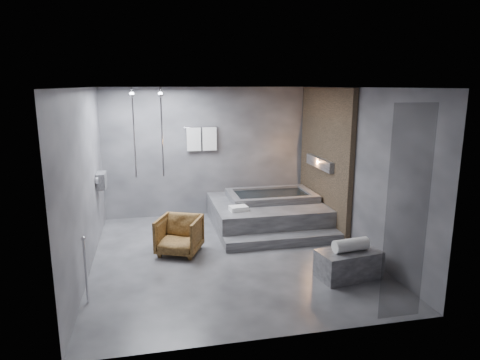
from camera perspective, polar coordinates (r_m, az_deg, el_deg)
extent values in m
plane|color=#303033|center=(7.40, -1.36, -10.00)|extent=(5.00, 5.00, 0.00)
cube|color=#515153|center=(6.83, -1.49, 12.23)|extent=(4.50, 5.00, 0.04)
cube|color=#3B3B40|center=(9.41, -4.25, 3.73)|extent=(4.50, 0.04, 2.80)
cube|color=#3B3B40|center=(4.63, 4.36, -5.57)|extent=(4.50, 0.04, 2.80)
cube|color=#3B3B40|center=(6.94, -20.00, -0.17)|extent=(0.04, 5.00, 2.80)
cube|color=#3B3B40|center=(7.71, 15.24, 1.37)|extent=(0.04, 5.00, 2.80)
cube|color=#836A4C|center=(8.80, 11.20, 2.91)|extent=(0.10, 2.40, 2.78)
cube|color=#FF9938|center=(8.79, 10.69, 2.25)|extent=(0.14, 1.20, 0.20)
cube|color=gray|center=(8.35, -17.99, -0.08)|extent=(0.16, 0.42, 0.30)
imported|color=beige|center=(8.26, -17.96, -0.53)|extent=(0.08, 0.08, 0.21)
imported|color=beige|center=(8.46, -17.82, -0.42)|extent=(0.07, 0.07, 0.15)
cylinder|color=silver|center=(8.82, -10.38, 6.25)|extent=(0.04, 0.04, 1.80)
cylinder|color=silver|center=(8.82, -13.97, 6.08)|extent=(0.04, 0.04, 1.80)
cylinder|color=silver|center=(9.27, -5.18, 7.00)|extent=(0.75, 0.02, 0.02)
cube|color=white|center=(9.25, -6.18, 5.42)|extent=(0.30, 0.06, 0.50)
cube|color=white|center=(9.30, -4.09, 5.49)|extent=(0.30, 0.06, 0.50)
cylinder|color=silver|center=(6.08, -19.87, -11.38)|extent=(0.04, 0.04, 0.90)
cube|color=black|center=(5.37, 21.37, -4.40)|extent=(0.55, 0.01, 2.60)
cube|color=#363638|center=(8.87, 3.57, -4.43)|extent=(2.20, 2.00, 0.50)
cube|color=#363638|center=(7.85, 5.88, -7.99)|extent=(2.20, 0.36, 0.18)
cube|color=#37373A|center=(6.75, 14.24, -10.78)|extent=(0.99, 0.64, 0.41)
imported|color=#3F270F|center=(7.45, -8.10, -7.29)|extent=(0.92, 0.93, 0.65)
cylinder|color=white|center=(6.63, 14.56, -8.38)|extent=(0.56, 0.26, 0.20)
cube|color=white|center=(8.15, -0.20, -3.80)|extent=(0.36, 0.28, 0.09)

